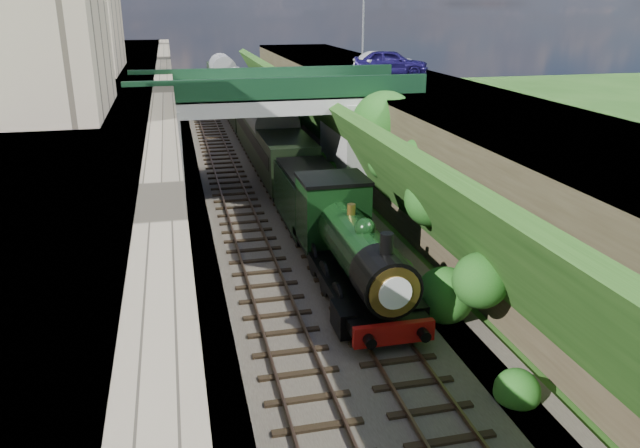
% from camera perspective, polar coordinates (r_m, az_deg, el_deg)
% --- Properties ---
extents(trackbed, '(10.00, 90.00, 0.20)m').
position_cam_1_polar(trackbed, '(33.64, -3.80, 0.78)').
color(trackbed, '#473F38').
rests_on(trackbed, ground).
extents(retaining_wall, '(1.00, 90.00, 7.00)m').
position_cam_1_polar(retaining_wall, '(32.31, -13.64, 5.76)').
color(retaining_wall, '#756B56').
rests_on(retaining_wall, ground).
extents(street_plateau_left, '(6.00, 90.00, 7.00)m').
position_cam_1_polar(street_plateau_left, '(32.54, -19.82, 5.24)').
color(street_plateau_left, '#262628').
rests_on(street_plateau_left, ground).
extents(street_plateau_right, '(8.00, 90.00, 6.25)m').
position_cam_1_polar(street_plateau_right, '(35.54, 11.47, 6.52)').
color(street_plateau_right, '#262628').
rests_on(street_plateau_right, ground).
extents(embankment_slope, '(4.52, 90.00, 6.36)m').
position_cam_1_polar(embankment_slope, '(32.71, 5.01, 4.71)').
color(embankment_slope, '#1E4714').
rests_on(embankment_slope, ground).
extents(track_left, '(2.50, 90.00, 0.20)m').
position_cam_1_polar(track_left, '(33.35, -7.19, 0.76)').
color(track_left, black).
rests_on(track_left, trackbed).
extents(track_right, '(2.50, 90.00, 0.20)m').
position_cam_1_polar(track_right, '(33.80, -1.80, 1.16)').
color(track_right, black).
rests_on(track_right, trackbed).
extents(road_bridge, '(16.00, 6.40, 7.25)m').
position_cam_1_polar(road_bridge, '(36.60, -3.53, 8.76)').
color(road_bridge, gray).
rests_on(road_bridge, ground).
extents(building_far, '(5.00, 10.00, 6.00)m').
position_cam_1_polar(building_far, '(41.81, -21.63, 17.01)').
color(building_far, gray).
rests_on(building_far, street_plateau_left).
extents(building_near, '(4.00, 8.00, 4.00)m').
position_cam_1_polar(building_near, '(25.90, -23.68, 13.79)').
color(building_near, gray).
rests_on(building_near, street_plateau_left).
extents(tree, '(3.60, 3.80, 6.60)m').
position_cam_1_polar(tree, '(33.92, 6.04, 8.82)').
color(tree, black).
rests_on(tree, ground).
extents(lamppost, '(0.87, 0.15, 6.00)m').
position_cam_1_polar(lamppost, '(45.49, 4.02, 17.81)').
color(lamppost, gray).
rests_on(lamppost, street_plateau_right).
extents(car_blue, '(5.40, 3.71, 1.71)m').
position_cam_1_polar(car_blue, '(43.94, 6.49, 14.46)').
color(car_blue, '#18114C').
rests_on(car_blue, street_plateau_right).
extents(car_silver, '(4.77, 3.55, 1.50)m').
position_cam_1_polar(car_silver, '(45.21, 5.86, 14.49)').
color(car_silver, '#99999D').
rests_on(car_silver, street_plateau_right).
extents(locomotive, '(3.10, 10.22, 3.83)m').
position_cam_1_polar(locomotive, '(24.13, 2.91, -2.37)').
color(locomotive, black).
rests_on(locomotive, trackbed).
extents(tender, '(2.70, 6.00, 3.05)m').
position_cam_1_polar(tender, '(30.95, -0.86, 2.10)').
color(tender, black).
rests_on(tender, trackbed).
extents(coach_front, '(2.90, 18.00, 3.70)m').
position_cam_1_polar(coach_front, '(42.85, -4.52, 7.55)').
color(coach_front, black).
rests_on(coach_front, trackbed).
extents(coach_middle, '(2.90, 18.00, 3.70)m').
position_cam_1_polar(coach_middle, '(61.22, -7.32, 11.06)').
color(coach_middle, black).
rests_on(coach_middle, trackbed).
extents(coach_rear, '(2.90, 18.00, 3.70)m').
position_cam_1_polar(coach_rear, '(79.79, -8.85, 12.93)').
color(coach_rear, black).
rests_on(coach_rear, trackbed).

